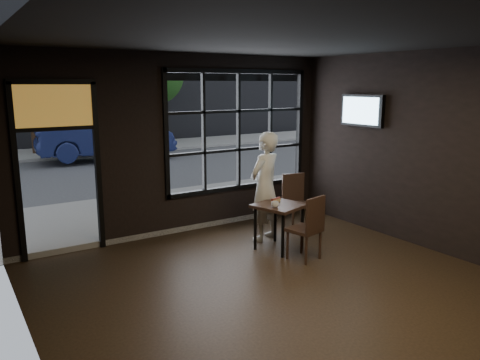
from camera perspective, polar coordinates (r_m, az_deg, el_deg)
floor at (r=6.00m, az=8.47°, el=-14.98°), size 6.00×7.00×0.02m
ceiling at (r=5.40m, az=9.52°, el=17.27°), size 6.00×7.00×0.02m
wall_left at (r=4.18m, az=-23.61°, el=-4.10°), size 0.04×7.00×3.20m
wall_right at (r=7.78m, az=25.75°, el=2.59°), size 0.04×7.00×3.20m
window_frame at (r=8.94m, az=-0.19°, el=6.05°), size 3.06×0.12×2.28m
stained_transom at (r=7.65m, az=-21.75°, el=8.44°), size 1.20×0.06×0.70m
street_asphalt at (r=28.36m, az=-25.42°, el=5.03°), size 60.00×41.00×0.04m
cafe_table at (r=7.70m, az=4.76°, el=-5.67°), size 0.88×0.88×0.76m
chair_near at (r=7.28m, az=7.84°, el=-5.74°), size 0.53×0.53×1.02m
chair_window at (r=8.70m, az=7.04°, el=-2.78°), size 0.53×0.53×1.03m
man at (r=8.02m, az=3.04°, el=-0.81°), size 0.80×0.66×1.88m
hotdog at (r=7.73m, az=4.38°, el=-2.46°), size 0.21×0.13×0.06m
cup at (r=7.38m, az=4.28°, el=-3.00°), size 0.17×0.17×0.10m
tv at (r=8.89m, az=14.64°, el=8.20°), size 0.11×0.98×0.57m
navy_car at (r=17.23m, az=-16.01°, el=5.18°), size 4.84×2.12×1.55m
tree_left at (r=19.28m, az=-24.37°, el=11.95°), size 2.60×2.60×4.43m
tree_right at (r=20.78m, az=-10.44°, el=12.48°), size 2.54×2.54×4.34m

